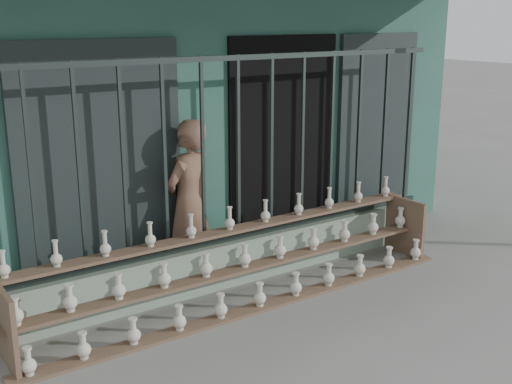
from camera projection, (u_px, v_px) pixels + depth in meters
ground at (322, 330)px, 5.47m from camera, size 60.00×60.00×0.00m
workshop_building at (117, 93)px, 8.40m from camera, size 7.40×6.60×3.21m
parapet_wall at (239, 260)px, 6.44m from camera, size 5.00×0.20×0.45m
security_fence at (238, 150)px, 6.14m from camera, size 5.00×0.04×1.80m
shelf_rack at (245, 264)px, 5.97m from camera, size 4.50×0.68×0.85m
elderly_woman at (189, 203)px, 6.28m from camera, size 0.71×0.61×1.65m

